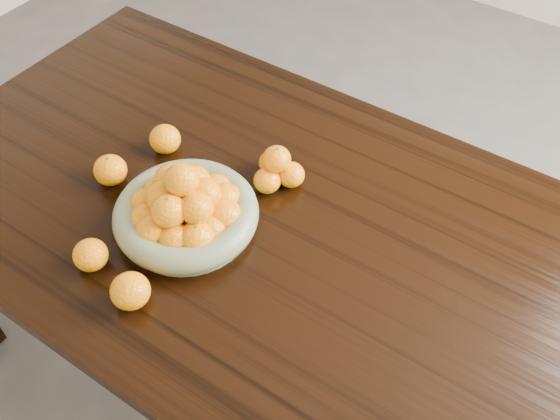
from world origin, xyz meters
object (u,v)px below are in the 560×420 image
Objects in this scene: dining_table at (299,260)px; fruit_bowl at (186,210)px; loose_orange_0 at (110,170)px; orange_pyramid at (277,169)px.

fruit_bowl reaches higher than dining_table.
dining_table is 0.50m from loose_orange_0.
loose_orange_0 is at bearing 178.56° from fruit_bowl.
loose_orange_0 is (-0.24, 0.01, -0.01)m from fruit_bowl.
loose_orange_0 reaches higher than dining_table.
fruit_bowl is 4.07× the size of loose_orange_0.
orange_pyramid is (0.09, 0.23, -0.01)m from fruit_bowl.
orange_pyramid is (-0.14, 0.11, 0.13)m from dining_table.
loose_orange_0 is (-0.47, -0.11, 0.13)m from dining_table.
fruit_bowl is (-0.23, -0.12, 0.14)m from dining_table.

